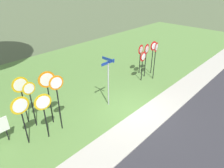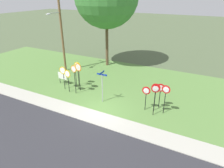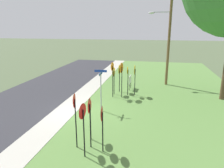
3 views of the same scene
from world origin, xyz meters
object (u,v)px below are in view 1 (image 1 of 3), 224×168
(yield_sign_near_right, at_px, (141,52))
(yield_sign_far_right, at_px, (156,52))
(stop_sign_far_right, at_px, (21,90))
(stop_sign_near_right, at_px, (44,107))
(street_name_post, at_px, (108,78))
(yield_sign_near_left, at_px, (153,50))
(yield_sign_center, at_px, (147,53))
(stop_sign_far_center, at_px, (21,111))
(yield_sign_far_left, at_px, (143,60))
(stop_sign_far_left, at_px, (30,96))
(stop_sign_center_tall, at_px, (57,92))
(stop_sign_near_left, at_px, (48,86))

(yield_sign_near_right, bearing_deg, yield_sign_far_right, -101.09)
(stop_sign_far_right, bearing_deg, yield_sign_near_right, -2.77)
(stop_sign_near_right, relative_size, yield_sign_near_right, 1.04)
(street_name_post, bearing_deg, yield_sign_near_left, 5.15)
(stop_sign_far_right, xyz_separation_m, yield_sign_center, (8.26, -1.21, -0.02))
(stop_sign_far_center, xyz_separation_m, yield_sign_far_left, (8.27, -0.03, -0.17))
(stop_sign_far_right, relative_size, yield_sign_near_right, 1.14)
(stop_sign_far_left, bearing_deg, stop_sign_far_center, -135.21)
(stop_sign_far_left, bearing_deg, yield_sign_far_left, -7.32)
(stop_sign_far_right, relative_size, yield_sign_far_left, 1.19)
(stop_sign_far_right, relative_size, stop_sign_center_tall, 0.89)
(stop_sign_near_right, xyz_separation_m, stop_sign_far_center, (-0.80, 0.31, 0.07))
(yield_sign_far_right, bearing_deg, stop_sign_near_left, 161.87)
(stop_sign_far_left, xyz_separation_m, street_name_post, (3.73, -1.26, -0.02))
(stop_sign_center_tall, distance_m, street_name_post, 3.02)
(stop_sign_far_center, height_order, yield_sign_far_right, yield_sign_far_right)
(stop_sign_far_center, relative_size, yield_sign_near_left, 0.96)
(yield_sign_near_left, bearing_deg, yield_sign_far_left, -166.26)
(yield_sign_near_right, relative_size, yield_sign_center, 0.90)
(stop_sign_near_left, distance_m, stop_sign_center_tall, 0.71)
(stop_sign_near_left, height_order, yield_sign_center, stop_sign_near_left)
(stop_sign_near_right, height_order, yield_sign_center, yield_sign_center)
(stop_sign_near_left, relative_size, yield_sign_near_right, 1.28)
(stop_sign_near_left, distance_m, stop_sign_far_center, 1.62)
(stop_sign_far_center, bearing_deg, yield_sign_near_left, -0.55)
(stop_sign_near_right, relative_size, stop_sign_far_right, 0.91)
(stop_sign_near_right, height_order, yield_sign_near_right, stop_sign_near_right)
(stop_sign_far_left, distance_m, yield_sign_near_left, 8.93)
(stop_sign_far_right, bearing_deg, yield_sign_center, -7.21)
(stop_sign_near_left, xyz_separation_m, stop_sign_far_center, (-1.52, -0.44, -0.34))
(yield_sign_far_right, bearing_deg, yield_sign_far_left, 140.49)
(stop_sign_far_left, relative_size, stop_sign_center_tall, 0.85)
(stop_sign_far_center, xyz_separation_m, yield_sign_center, (8.95, 0.18, 0.09))
(stop_sign_near_left, height_order, stop_sign_far_center, stop_sign_near_left)
(stop_sign_near_right, xyz_separation_m, stop_sign_center_tall, (0.75, 0.05, 0.37))
(yield_sign_far_right, xyz_separation_m, street_name_post, (-4.53, 0.03, -0.27))
(stop_sign_far_right, height_order, street_name_post, street_name_post)
(stop_sign_near_left, height_order, yield_sign_far_right, stop_sign_near_left)
(stop_sign_center_tall, bearing_deg, yield_sign_center, 11.03)
(stop_sign_near_left, relative_size, yield_sign_center, 1.15)
(yield_sign_far_right, bearing_deg, street_name_post, 168.25)
(yield_sign_near_left, relative_size, yield_sign_near_right, 1.12)
(stop_sign_center_tall, distance_m, yield_sign_far_right, 7.54)
(stop_sign_far_right, relative_size, street_name_post, 0.89)
(stop_sign_far_center, distance_m, yield_sign_near_left, 9.73)
(street_name_post, bearing_deg, stop_sign_near_right, 177.15)
(stop_sign_center_tall, height_order, yield_sign_center, stop_sign_center_tall)
(stop_sign_near_left, bearing_deg, yield_sign_center, 8.68)
(stop_sign_far_center, distance_m, yield_sign_center, 8.95)
(stop_sign_center_tall, xyz_separation_m, yield_sign_near_left, (8.18, 0.41, -0.20))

